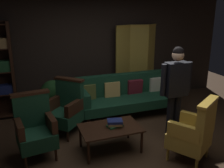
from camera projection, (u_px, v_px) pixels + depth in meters
ground_plane at (128, 151)px, 4.27m from camera, size 10.00×10.00×0.00m
back_wall at (88, 47)px, 6.06m from camera, size 7.20×0.10×2.80m
folding_screen at (138, 61)px, 6.44m from camera, size 1.27×0.36×1.90m
velvet_couch at (125, 95)px, 5.62m from camera, size 2.12×0.78×0.88m
coffee_table at (110, 130)px, 4.21m from camera, size 1.00×0.64×0.42m
armchair_gilt_accent at (194, 132)px, 3.89m from camera, size 0.80×0.80×1.04m
armchair_wing_left at (35, 128)px, 4.02m from camera, size 0.65×0.65×1.04m
armchair_wing_right at (65, 108)px, 4.78m from camera, size 0.82×0.82×1.04m
standing_figure at (176, 86)px, 4.34m from camera, size 0.59×0.23×1.70m
potted_plant at (53, 96)px, 5.44m from camera, size 0.54×0.54×0.83m
book_green_cloth at (115, 126)px, 4.21m from camera, size 0.29×0.21×0.03m
book_tan_leather at (115, 124)px, 4.20m from camera, size 0.26×0.23×0.04m
book_navy_cloth at (115, 121)px, 4.19m from camera, size 0.28×0.24×0.04m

